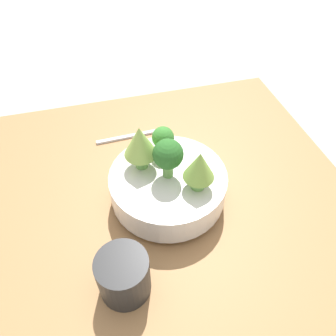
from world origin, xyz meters
TOP-DOWN VIEW (x-y plane):
  - ground_plane at (0.00, 0.00)m, footprint 6.00×6.00m
  - table at (0.00, 0.00)m, footprint 0.83×0.76m
  - bowl at (-0.01, 0.02)m, footprint 0.24×0.24m
  - romanesco_piece_far at (-0.06, 0.06)m, footprint 0.06×0.06m
  - broccoli_floret_center at (-0.01, 0.02)m, footprint 0.06×0.06m
  - romanesco_piece_near at (0.04, -0.02)m, footprint 0.07×0.07m
  - broccoli_floret_front at (-0.02, -0.05)m, footprint 0.05×0.05m
  - cup at (0.11, 0.19)m, footprint 0.09×0.09m
  - fork at (0.04, -0.20)m, footprint 0.16×0.02m

SIDE VIEW (x-z plane):
  - ground_plane at x=0.00m, z-range 0.00..0.00m
  - table at x=0.00m, z-range 0.00..0.04m
  - fork at x=0.04m, z-range 0.04..0.05m
  - bowl at x=-0.01m, z-range 0.05..0.12m
  - cup at x=0.11m, z-range 0.04..0.13m
  - broccoli_floret_front at x=-0.02m, z-range 0.12..0.19m
  - broccoli_floret_center at x=-0.01m, z-range 0.13..0.22m
  - romanesco_piece_far at x=-0.06m, z-range 0.13..0.22m
  - romanesco_piece_near at x=0.04m, z-range 0.13..0.24m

